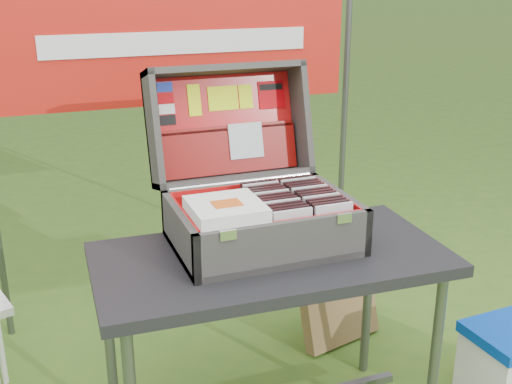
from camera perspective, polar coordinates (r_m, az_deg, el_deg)
name	(u,v)px	position (r m, az deg, el deg)	size (l,w,h in m)	color
table	(270,348)	(2.30, 1.27, -13.72)	(1.16, 0.58, 0.72)	#232326
table_top	(271,259)	(2.13, 1.34, -5.98)	(1.16, 0.58, 0.04)	#232326
table_leg_fr	(435,359)	(2.36, 15.62, -14.08)	(0.04, 0.04, 0.68)	#59595B
table_leg_bl	(110,348)	(2.39, -12.85, -13.36)	(0.04, 0.04, 0.68)	#59595B
table_leg_br	(368,298)	(2.68, 9.90, -9.25)	(0.04, 0.04, 0.68)	#59595B
suitcase	(256,163)	(2.14, 0.03, 2.63)	(0.59, 0.58, 0.55)	#44423E
suitcase_base_bottom	(263,241)	(2.18, 0.58, -4.41)	(0.59, 0.42, 0.02)	#44423E
suitcase_base_wall_front	(286,246)	(1.98, 2.68, -4.80)	(0.59, 0.02, 0.16)	#44423E
suitcase_base_wall_back	(243,203)	(2.33, -1.18, -1.01)	(0.59, 0.02, 0.16)	#44423E
suitcase_base_wall_left	(180,235)	(2.08, -6.80, -3.78)	(0.02, 0.42, 0.16)	#44423E
suitcase_base_wall_right	(338,212)	(2.27, 7.34, -1.78)	(0.02, 0.42, 0.16)	#44423E
suitcase_liner_floor	(263,237)	(2.17, 0.58, -4.06)	(0.55, 0.38, 0.01)	red
suitcase_latch_left	(228,235)	(1.88, -2.51, -3.84)	(0.05, 0.01, 0.03)	silver
suitcase_latch_right	(344,218)	(2.02, 7.82, -2.31)	(0.05, 0.01, 0.03)	silver
suitcase_hinge	(242,182)	(2.31, -1.29, 0.93)	(0.02, 0.02, 0.53)	silver
suitcase_lid_back	(224,125)	(2.45, -2.86, 5.99)	(0.59, 0.42, 0.02)	#44423E
suitcase_lid_rim_far	(224,69)	(2.40, -2.85, 10.84)	(0.59, 0.02, 0.16)	#44423E
suitcase_lid_rim_near	(234,178)	(2.39, -1.92, 1.27)	(0.59, 0.02, 0.16)	#44423E
suitcase_lid_rim_left	(153,130)	(2.31, -9.14, 5.43)	(0.02, 0.42, 0.16)	#44423E
suitcase_lid_rim_right	(300,118)	(2.49, 3.92, 6.59)	(0.02, 0.42, 0.16)	#44423E
suitcase_lid_liner	(225,125)	(2.44, -2.76, 6.00)	(0.54, 0.37, 0.01)	red
suitcase_liner_wall_front	(284,241)	(1.99, 2.52, -4.33)	(0.55, 0.01, 0.14)	red
suitcase_liner_wall_back	(244,202)	(2.31, -1.07, -0.86)	(0.55, 0.01, 0.14)	red
suitcase_liner_wall_left	(184,231)	(2.07, -6.42, -3.43)	(0.01, 0.38, 0.14)	red
suitcase_liner_wall_right	(335,209)	(2.25, 7.03, -1.55)	(0.01, 0.38, 0.14)	red
suitcase_lid_pocket	(229,151)	(2.42, -2.40, 3.69)	(0.53, 0.17, 0.03)	maroon
suitcase_pocket_edge	(227,128)	(2.41, -2.56, 5.70)	(0.52, 0.02, 0.02)	maroon
suitcase_pocket_cd	(246,141)	(2.42, -0.91, 4.59)	(0.13, 0.13, 0.01)	silver
lid_sticker_cc_a	(165,87)	(2.38, -8.13, 9.22)	(0.06, 0.04, 0.00)	#1933B2
lid_sticker_cc_b	(166,98)	(2.38, -8.03, 8.26)	(0.06, 0.04, 0.00)	#C00005
lid_sticker_cc_c	(167,109)	(2.38, -7.93, 7.31)	(0.06, 0.04, 0.00)	white
lid_sticker_cc_d	(168,120)	(2.38, -7.83, 6.35)	(0.06, 0.04, 0.00)	black
lid_card_neon_tall	(194,100)	(2.40, -5.50, 8.12)	(0.05, 0.12, 0.00)	#DEF80D
lid_card_neon_main	(223,98)	(2.43, -2.95, 8.33)	(0.12, 0.09, 0.00)	#DEF80D
lid_card_neon_small	(246,97)	(2.46, -0.93, 8.48)	(0.05, 0.09, 0.00)	#DEF80D
lid_sticker_band	(272,95)	(2.50, 1.39, 8.64)	(0.11, 0.11, 0.00)	#C00005
lid_sticker_band_bar	(271,87)	(2.50, 1.33, 9.32)	(0.10, 0.02, 0.00)	black
cd_left_0	(292,232)	(2.02, 3.25, -3.59)	(0.13, 0.01, 0.15)	silver
cd_left_1	(289,230)	(2.04, 2.99, -3.35)	(0.13, 0.01, 0.15)	black
cd_left_2	(287,227)	(2.06, 2.73, -3.12)	(0.13, 0.01, 0.15)	black
cd_left_3	(284,224)	(2.08, 2.48, -2.89)	(0.13, 0.01, 0.15)	black
cd_left_4	(281,222)	(2.10, 2.23, -2.66)	(0.13, 0.01, 0.15)	silver
cd_left_5	(278,219)	(2.12, 1.99, -2.44)	(0.13, 0.01, 0.15)	black
cd_left_6	(276,217)	(2.14, 1.75, -2.23)	(0.13, 0.01, 0.15)	black
cd_left_7	(273,214)	(2.16, 1.52, -2.01)	(0.13, 0.01, 0.15)	black
cd_left_8	(270,212)	(2.18, 1.29, -1.80)	(0.13, 0.01, 0.15)	silver
cd_left_9	(268,210)	(2.20, 1.06, -1.60)	(0.13, 0.01, 0.15)	black
cd_left_10	(265,208)	(2.22, 0.84, -1.39)	(0.13, 0.01, 0.15)	black
cd_left_11	(263,205)	(2.24, 0.62, -1.20)	(0.13, 0.01, 0.15)	black
cd_left_12	(261,203)	(2.26, 0.41, -1.00)	(0.13, 0.01, 0.15)	silver
cd_left_13	(258,201)	(2.28, 0.20, -0.81)	(0.13, 0.01, 0.15)	black
cd_right_0	(333,226)	(2.08, 6.88, -3.03)	(0.13, 0.01, 0.15)	silver
cd_right_1	(330,224)	(2.10, 6.59, -2.81)	(0.13, 0.01, 0.15)	black
cd_right_2	(327,221)	(2.11, 6.31, -2.58)	(0.13, 0.01, 0.15)	black
cd_right_3	(324,219)	(2.13, 6.03, -2.37)	(0.13, 0.01, 0.15)	black
cd_right_4	(321,216)	(2.15, 5.76, -2.15)	(0.13, 0.01, 0.15)	silver
cd_right_5	(317,214)	(2.17, 5.49, -1.94)	(0.13, 0.01, 0.15)	black
cd_right_6	(314,211)	(2.19, 5.22, -1.73)	(0.13, 0.01, 0.15)	black
cd_right_7	(312,209)	(2.21, 4.96, -1.53)	(0.13, 0.01, 0.15)	black
cd_right_8	(309,207)	(2.23, 4.71, -1.33)	(0.13, 0.01, 0.15)	silver
cd_right_9	(306,205)	(2.25, 4.46, -1.13)	(0.13, 0.01, 0.15)	black
cd_right_10	(303,203)	(2.27, 4.21, -0.94)	(0.13, 0.01, 0.15)	black
cd_right_11	(300,200)	(2.29, 3.97, -0.75)	(0.13, 0.01, 0.15)	black
cd_right_12	(298,198)	(2.31, 3.73, -0.57)	(0.13, 0.01, 0.15)	silver
cd_right_13	(295,196)	(2.33, 3.50, -0.38)	(0.13, 0.01, 0.15)	black
songbook_0	(226,214)	(2.01, -2.69, -1.96)	(0.22, 0.22, 0.01)	white
songbook_1	(226,212)	(2.00, -2.69, -1.83)	(0.22, 0.22, 0.01)	white
songbook_2	(226,211)	(2.00, -2.69, -1.70)	(0.22, 0.22, 0.01)	white
songbook_3	(226,209)	(2.00, -2.70, -1.56)	(0.22, 0.22, 0.01)	white
songbook_4	(226,208)	(2.00, -2.70, -1.43)	(0.22, 0.22, 0.01)	white
songbook_5	(226,206)	(2.00, -2.70, -1.30)	(0.22, 0.22, 0.01)	white
songbook_6	(226,205)	(2.00, -2.70, -1.16)	(0.22, 0.22, 0.01)	white
songbook_7	(226,203)	(1.99, -2.70, -1.03)	(0.22, 0.22, 0.01)	white
songbook_graphic	(227,203)	(1.98, -2.62, -1.01)	(0.09, 0.07, 0.00)	#D85919
cardboard_box	(338,298)	(2.95, 7.28, -9.36)	(0.39, 0.06, 0.41)	olive
banner_post_right	(344,125)	(3.32, 7.81, 5.88)	(0.03, 0.03, 1.70)	#59595B
banner	(178,42)	(2.93, -6.91, 13.07)	(1.60, 0.01, 0.55)	red
banner_text	(179,43)	(2.92, -6.85, 13.05)	(1.20, 0.00, 0.10)	white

